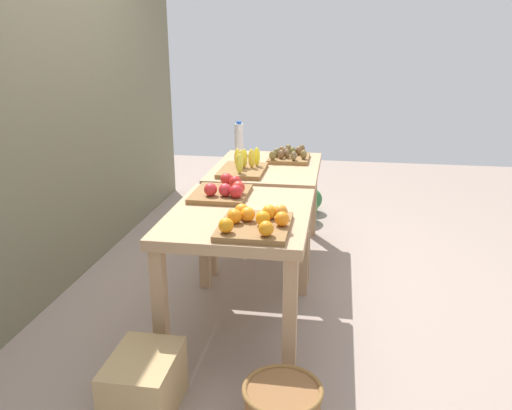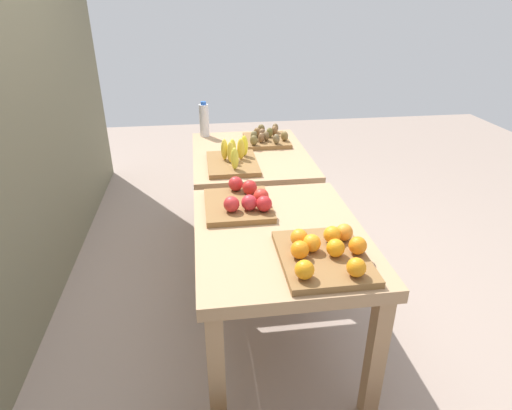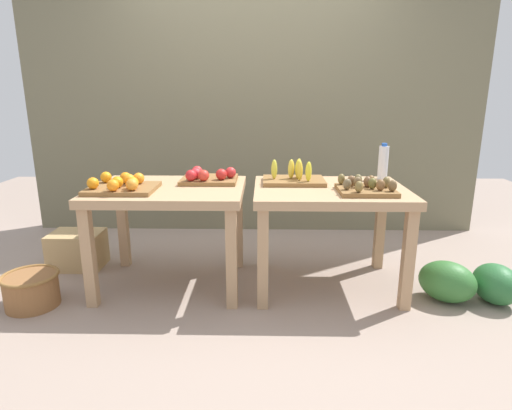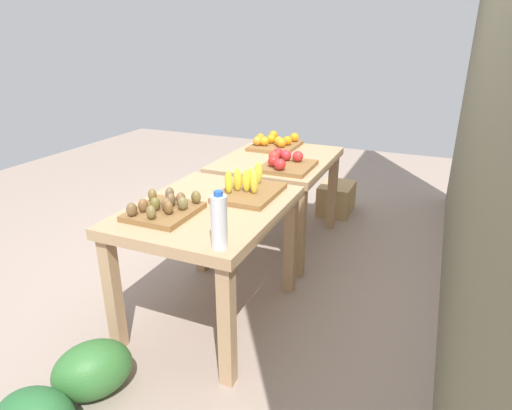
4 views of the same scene
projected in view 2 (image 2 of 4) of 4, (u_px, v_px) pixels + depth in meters
The scene contains 9 objects.
ground_plane at pixel (261, 285), 2.85m from camera, with size 8.00×8.00×0.00m, color gray.
display_table_left at pixel (279, 249), 2.07m from camera, with size 1.04×0.80×0.73m.
display_table_right at pixel (250, 167), 3.07m from camera, with size 1.04×0.80×0.73m.
orange_bin at pixel (325, 253), 1.78m from camera, with size 0.44×0.38×0.11m.
apple_bin at pixel (242, 201), 2.22m from camera, with size 0.41×0.35×0.11m.
banana_crate at pixel (233, 160), 2.77m from camera, with size 0.44×0.32×0.17m.
kiwi_bin at pixel (266, 138), 3.21m from camera, with size 0.36×0.32×0.10m.
water_bottle at pixel (204, 120), 3.31m from camera, with size 0.07×0.07×0.27m.
watermelon_pile at pixel (262, 179), 4.13m from camera, with size 0.71×0.44×0.28m.
Camera 2 is at (-2.29, 0.35, 1.74)m, focal length 30.08 mm.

